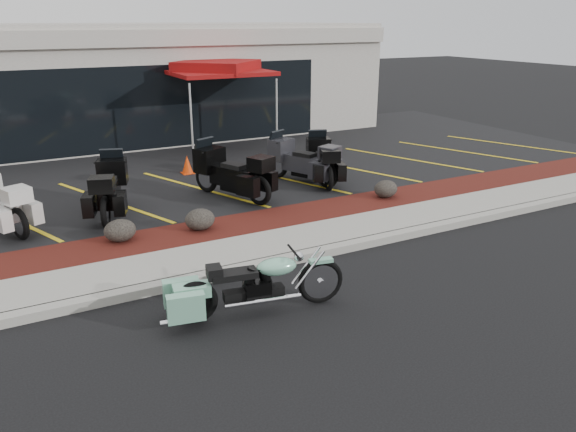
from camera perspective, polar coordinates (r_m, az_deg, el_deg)
ground at (r=9.44m, az=2.84°, el=-6.70°), size 90.00×90.00×0.00m
curb at (r=10.12m, az=0.24°, el=-4.35°), size 24.00×0.25×0.15m
sidewalk at (r=10.69m, az=-1.54°, el=-3.01°), size 24.00×1.20×0.15m
mulch_bed at (r=11.70m, az=-4.18°, el=-1.01°), size 24.00×1.20×0.16m
upper_lot at (r=16.58m, az=-11.85°, el=4.74°), size 26.00×9.60×0.15m
dealership_building at (r=22.27m, az=-16.99°, el=13.05°), size 18.00×8.16×4.00m
boulder_left at (r=11.07m, az=-16.70°, el=-1.42°), size 0.60×0.50×0.42m
boulder_mid at (r=11.31m, az=-8.94°, el=-0.34°), size 0.60×0.50×0.43m
boulder_right at (r=13.44m, az=9.90°, el=2.74°), size 0.58×0.48×0.41m
hero_cruiser at (r=8.57m, az=3.33°, el=-6.00°), size 2.78×1.16×0.95m
touring_black_front at (r=13.28m, az=-17.29°, el=3.86°), size 1.50×2.36×1.28m
touring_black_mid at (r=13.70m, az=-8.35°, el=5.12°), size 1.75×2.47×1.35m
touring_grey at (r=14.85m, az=-1.09°, el=6.29°), size 1.65×2.33×1.27m
touring_black_rear at (r=15.17m, az=2.99°, el=6.49°), size 1.49×2.27×1.24m
traffic_cone at (r=15.61m, az=-10.20°, el=5.17°), size 0.33×0.33×0.50m
popup_canopy at (r=18.32m, az=-7.23°, el=14.59°), size 3.82×3.82×2.77m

